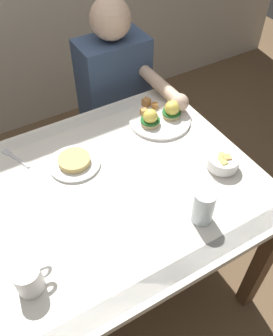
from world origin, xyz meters
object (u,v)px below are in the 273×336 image
object	(u,v)px
coffee_mug	(29,279)
fruit_bowl	(223,162)
diner_person	(118,96)
dining_table	(99,210)
side_plate	(75,162)
eggs_benedict_plate	(160,117)
water_glass_near	(203,208)
fork	(14,157)

from	to	relation	value
coffee_mug	fruit_bowl	bearing A→B (deg)	7.13
diner_person	coffee_mug	bearing A→B (deg)	-131.00
dining_table	side_plate	bearing A→B (deg)	93.75
eggs_benedict_plate	water_glass_near	xyz separation A→B (m)	(-0.16, -0.51, 0.03)
fruit_bowl	diner_person	size ratio (longest dim) A/B	0.11
dining_table	water_glass_near	bearing A→B (deg)	-47.66
coffee_mug	water_glass_near	xyz separation A→B (m)	(0.57, -0.05, 0.01)
coffee_mug	water_glass_near	bearing A→B (deg)	-5.21
water_glass_near	side_plate	distance (m)	0.52
water_glass_near	eggs_benedict_plate	bearing A→B (deg)	72.17
eggs_benedict_plate	fruit_bowl	world-z (taller)	eggs_benedict_plate
water_glass_near	side_plate	bearing A→B (deg)	120.67
side_plate	eggs_benedict_plate	bearing A→B (deg)	7.74
dining_table	eggs_benedict_plate	size ratio (longest dim) A/B	4.44
coffee_mug	eggs_benedict_plate	bearing A→B (deg)	31.77
dining_table	water_glass_near	distance (m)	0.41
eggs_benedict_plate	fork	distance (m)	0.63
dining_table	side_plate	world-z (taller)	side_plate
coffee_mug	fork	distance (m)	0.57
dining_table	coffee_mug	size ratio (longest dim) A/B	10.79
fruit_bowl	coffee_mug	bearing A→B (deg)	-172.87
eggs_benedict_plate	diner_person	size ratio (longest dim) A/B	0.24
dining_table	fork	xyz separation A→B (m)	(-0.20, 0.32, 0.11)
fruit_bowl	fork	world-z (taller)	fruit_bowl
eggs_benedict_plate	fork	bearing A→B (deg)	171.12
fruit_bowl	coffee_mug	distance (m)	0.79
water_glass_near	diner_person	size ratio (longest dim) A/B	0.11
eggs_benedict_plate	side_plate	bearing A→B (deg)	-172.26
side_plate	dining_table	bearing A→B (deg)	-86.25
side_plate	coffee_mug	bearing A→B (deg)	-127.60
dining_table	diner_person	distance (m)	0.72
fork	side_plate	world-z (taller)	side_plate
water_glass_near	fruit_bowl	bearing A→B (deg)	34.98
dining_table	water_glass_near	world-z (taller)	water_glass_near
dining_table	fork	size ratio (longest dim) A/B	7.97
eggs_benedict_plate	coffee_mug	xyz separation A→B (m)	(-0.74, -0.46, 0.03)
coffee_mug	water_glass_near	distance (m)	0.57
dining_table	water_glass_near	size ratio (longest dim) A/B	9.21
side_plate	water_glass_near	bearing A→B (deg)	-59.33
fork	diner_person	xyz separation A→B (m)	(0.61, 0.28, -0.09)
coffee_mug	diner_person	world-z (taller)	diner_person
eggs_benedict_plate	dining_table	bearing A→B (deg)	-151.49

